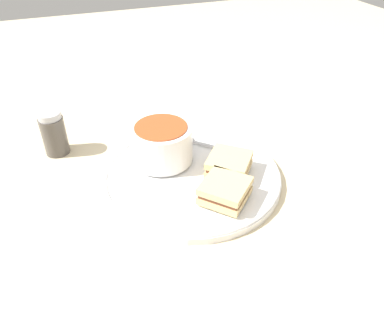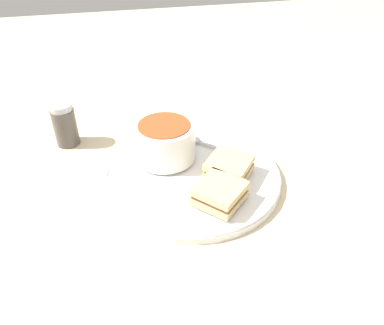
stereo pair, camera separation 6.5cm
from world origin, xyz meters
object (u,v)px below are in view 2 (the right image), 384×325
object	(u,v)px
spoon	(196,140)
salt_shaker	(65,125)
sandwich_half_far	(229,167)
sandwich_half_near	(219,193)
soup_bowl	(165,141)

from	to	relation	value
spoon	salt_shaker	distance (m)	0.26
spoon	salt_shaker	world-z (taller)	salt_shaker
sandwich_half_far	salt_shaker	size ratio (longest dim) A/B	1.13
salt_shaker	sandwich_half_near	bearing A→B (deg)	133.54
soup_bowl	sandwich_half_far	size ratio (longest dim) A/B	1.12
sandwich_half_near	soup_bowl	bearing A→B (deg)	-65.92
sandwich_half_near	spoon	bearing A→B (deg)	-91.60
soup_bowl	salt_shaker	bearing A→B (deg)	-32.73
soup_bowl	sandwich_half_near	world-z (taller)	soup_bowl
sandwich_half_near	salt_shaker	distance (m)	0.35
soup_bowl	sandwich_half_far	bearing A→B (deg)	141.84
soup_bowl	sandwich_half_far	xyz separation A→B (m)	(-0.10, 0.08, -0.02)
soup_bowl	sandwich_half_near	xyz separation A→B (m)	(-0.06, 0.14, -0.02)
salt_shaker	soup_bowl	bearing A→B (deg)	147.27
sandwich_half_far	salt_shaker	xyz separation A→B (m)	(0.28, -0.19, 0.01)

